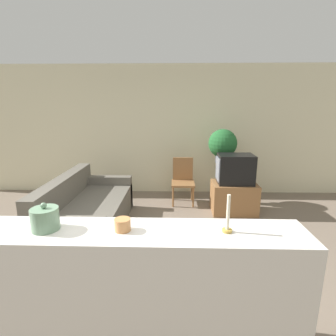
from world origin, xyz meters
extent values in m
plane|color=#756656|center=(0.00, 0.00, 0.00)|extent=(14.00, 14.00, 0.00)
cube|color=beige|center=(0.00, 3.43, 1.35)|extent=(9.00, 0.06, 2.70)
cube|color=#605B51|center=(-0.89, 1.52, 0.23)|extent=(0.97, 1.99, 0.46)
cube|color=#605B51|center=(-1.28, 1.52, 0.64)|extent=(0.20, 1.99, 0.37)
cube|color=#605B51|center=(-0.89, 0.60, 0.30)|extent=(0.97, 0.16, 0.61)
cube|color=#605B51|center=(-0.89, 2.43, 0.30)|extent=(0.97, 0.16, 0.61)
cube|color=olive|center=(1.46, 2.29, 0.27)|extent=(0.78, 0.56, 0.54)
cube|color=black|center=(1.46, 2.29, 0.80)|extent=(0.60, 0.44, 0.51)
cube|color=#939EB2|center=(1.15, 2.29, 0.80)|extent=(0.02, 0.36, 0.40)
cube|color=olive|center=(0.56, 2.68, 0.40)|extent=(0.44, 0.44, 0.04)
cube|color=olive|center=(0.56, 2.89, 0.65)|extent=(0.40, 0.04, 0.45)
cylinder|color=olive|center=(0.37, 2.49, 0.19)|extent=(0.04, 0.04, 0.38)
cylinder|color=olive|center=(0.75, 2.49, 0.19)|extent=(0.04, 0.04, 0.38)
cylinder|color=olive|center=(0.37, 2.87, 0.19)|extent=(0.04, 0.04, 0.38)
cylinder|color=olive|center=(0.75, 2.87, 0.19)|extent=(0.04, 0.04, 0.38)
cylinder|color=olive|center=(1.30, 2.79, 0.40)|extent=(0.15, 0.15, 0.80)
cylinder|color=#4C4C51|center=(1.30, 2.79, 0.87)|extent=(0.26, 0.26, 0.15)
sphere|color=#23602D|center=(1.30, 2.79, 1.17)|extent=(0.54, 0.54, 0.54)
cube|color=silver|center=(0.00, -0.49, 0.51)|extent=(2.70, 0.44, 1.02)
cylinder|color=gray|center=(-0.51, -0.49, 1.10)|extent=(0.19, 0.19, 0.16)
sphere|color=gray|center=(-0.51, -0.49, 1.20)|extent=(0.04, 0.04, 0.04)
cylinder|color=#C6844C|center=(0.04, -0.49, 1.06)|extent=(0.11, 0.11, 0.09)
cylinder|color=#B7933D|center=(0.77, -0.49, 1.03)|extent=(0.07, 0.07, 0.02)
cylinder|color=beige|center=(0.77, -0.49, 1.16)|extent=(0.02, 0.02, 0.25)
camera|label=1|loc=(0.41, -2.18, 1.88)|focal=28.00mm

